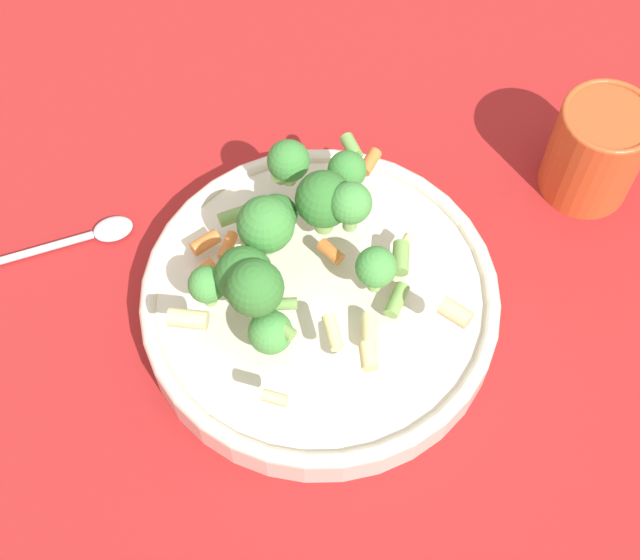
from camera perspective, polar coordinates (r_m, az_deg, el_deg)
ground_plane at (r=0.77m, az=0.00°, el=-2.12°), size 3.00×3.00×0.00m
bowl at (r=0.75m, az=0.00°, el=-1.36°), size 0.30×0.30×0.04m
pasta_salad at (r=0.70m, az=-1.92°, el=2.49°), size 0.23×0.22×0.09m
cup at (r=0.84m, az=17.26°, el=8.00°), size 0.08×0.08×0.10m
spoon at (r=0.83m, az=-15.21°, el=2.56°), size 0.16×0.04×0.01m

